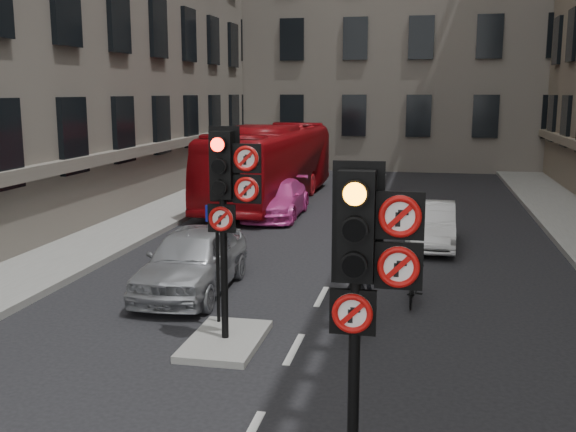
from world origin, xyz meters
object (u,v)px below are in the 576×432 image
at_px(signal_far, 228,188).
at_px(car_pink, 277,199).
at_px(info_sign, 217,247).
at_px(signal_near, 365,263).
at_px(motorcycle, 413,280).
at_px(motorcyclist, 356,289).
at_px(car_silver, 192,260).
at_px(car_white, 431,225).
at_px(bus_red, 270,164).

distance_m(signal_far, car_pink, 12.09).
bearing_deg(info_sign, signal_far, -63.44).
bearing_deg(signal_near, motorcycle, 86.84).
height_order(car_pink, motorcyclist, motorcyclist).
height_order(signal_far, info_sign, signal_far).
bearing_deg(car_pink, info_sign, -83.74).
relative_size(car_pink, motorcyclist, 2.70).
distance_m(signal_near, info_sign, 5.73).
relative_size(signal_far, car_pink, 0.82).
bearing_deg(car_silver, motorcycle, 1.06).
bearing_deg(motorcycle, car_white, 87.74).
xyz_separation_m(signal_near, motorcycle, (0.39, 7.00, -2.11)).
relative_size(car_white, car_pink, 0.85).
distance_m(car_pink, motorcycle, 10.00).
distance_m(bus_red, info_sign, 14.19).
relative_size(bus_red, motorcycle, 6.89).
relative_size(motorcyclist, info_sign, 0.75).
distance_m(signal_near, bus_red, 19.51).
height_order(signal_far, motorcyclist, signal_far).
height_order(car_white, car_pink, car_pink).
height_order(car_white, motorcyclist, motorcyclist).
distance_m(signal_near, motorcyclist, 5.34).
bearing_deg(car_silver, motorcyclist, -27.25).
bearing_deg(car_pink, motorcyclist, -71.21).
xyz_separation_m(signal_near, car_silver, (-4.26, 6.83, -1.88)).
xyz_separation_m(signal_far, bus_red, (-2.71, 14.74, -1.20)).
height_order(bus_red, motorcyclist, bus_red).
height_order(car_white, motorcycle, car_white).
distance_m(car_white, motorcyclist, 7.42).
distance_m(signal_far, car_silver, 3.84).
bearing_deg(bus_red, info_sign, -77.89).
distance_m(car_silver, motorcyclist, 4.12).
bearing_deg(signal_far, car_silver, 120.49).
xyz_separation_m(signal_near, car_white, (0.77, 12.30, -1.97)).
bearing_deg(car_silver, bus_red, 93.97).
height_order(car_white, bus_red, bus_red).
xyz_separation_m(bus_red, motorcyclist, (4.74, -13.73, -0.69)).
bearing_deg(motorcyclist, car_white, -92.45).
height_order(bus_red, motorcycle, bus_red).
height_order(signal_near, car_pink, signal_near).
xyz_separation_m(car_pink, motorcyclist, (3.83, -10.77, 0.17)).
relative_size(signal_near, car_silver, 0.86).
distance_m(car_silver, car_white, 7.43).
bearing_deg(motorcycle, bus_red, 117.73).
xyz_separation_m(signal_near, motorcyclist, (-0.57, 5.01, -1.78)).
bearing_deg(motorcyclist, signal_far, 34.37).
bearing_deg(signal_near, motorcyclist, 96.51).
xyz_separation_m(car_pink, info_sign, (1.37, -11.04, 0.88)).
height_order(car_silver, car_white, car_silver).
height_order(signal_near, signal_far, signal_far).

